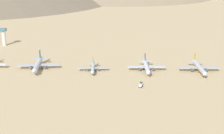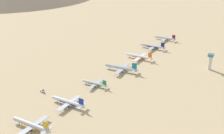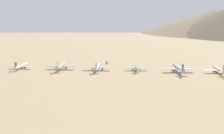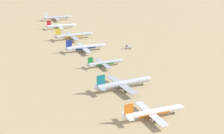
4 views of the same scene
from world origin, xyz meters
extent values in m
plane|color=tan|center=(0.00, 0.00, 0.00)|extent=(2540.58, 2540.58, 0.00)
cylinder|color=white|center=(-9.71, -103.86, 4.51)|extent=(38.76, 5.16, 4.08)
cone|color=white|center=(11.33, -104.45, 4.51)|extent=(3.55, 4.09, 4.00)
cube|color=orange|center=(-26.67, -103.39, 9.29)|extent=(5.91, 0.54, 7.52)
cube|color=silver|center=(-27.31, -103.37, 4.92)|extent=(3.79, 12.98, 0.39)
cube|color=silver|center=(-11.32, -103.81, 3.80)|extent=(6.39, 36.65, 0.48)
cylinder|color=#4C4C54|center=(-10.28, -97.40, 2.32)|extent=(4.58, 2.59, 2.47)
cylinder|color=#4C4C54|center=(-10.64, -110.28, 2.32)|extent=(4.58, 2.59, 2.47)
cylinder|color=black|center=(4.97, -104.27, 2.05)|extent=(0.47, 0.47, 4.10)
cylinder|color=black|center=(-12.32, -100.99, 2.05)|extent=(0.47, 0.47, 4.10)
cylinder|color=black|center=(-12.47, -106.58, 2.05)|extent=(0.47, 0.47, 4.10)
cylinder|color=orange|center=(-9.71, -103.86, 4.20)|extent=(21.37, 4.68, 4.09)
cylinder|color=#B2B7C1|center=(-6.23, -53.13, 5.02)|extent=(43.19, 6.73, 4.54)
cone|color=#B2B7C1|center=(17.16, -51.93, 5.02)|extent=(4.05, 4.64, 4.45)
cone|color=#B2B7C1|center=(-29.38, -54.31, 5.02)|extent=(3.55, 4.25, 4.09)
cube|color=#14727F|center=(-25.08, -54.09, 10.33)|extent=(6.58, 0.75, 8.36)
cube|color=#A4A8B2|center=(-25.80, -54.13, 5.47)|extent=(4.55, 14.51, 0.43)
cube|color=#A4A8B2|center=(-8.02, -53.22, 4.22)|extent=(8.04, 40.87, 0.54)
cylinder|color=#4C4C54|center=(-7.43, -46.01, 2.58)|extent=(5.15, 3.00, 2.75)
cylinder|color=#4C4C54|center=(-6.70, -60.33, 2.58)|extent=(5.15, 3.00, 2.75)
cylinder|color=black|center=(10.09, -52.29, 2.28)|extent=(0.53, 0.53, 4.56)
cylinder|color=black|center=(-9.37, -50.18, 2.28)|extent=(0.53, 0.53, 4.56)
cylinder|color=black|center=(-9.05, -56.38, 2.28)|extent=(0.53, 0.53, 4.56)
cylinder|color=#B2B7C1|center=(0.93, 1.37, 3.60)|extent=(30.87, 3.56, 3.25)
cone|color=#B2B7C1|center=(17.71, 1.53, 3.60)|extent=(2.77, 3.22, 3.19)
cone|color=#B2B7C1|center=(-15.69, 1.20, 3.60)|extent=(2.43, 2.95, 2.93)
cube|color=#197A38|center=(-12.61, 1.23, 7.41)|extent=(4.71, 0.35, 6.00)
cube|color=#A4A8B2|center=(-13.12, 1.23, 3.92)|extent=(2.84, 10.31, 0.31)
cube|color=#A4A8B2|center=(-0.36, 1.35, 3.03)|extent=(4.57, 29.16, 0.39)
cylinder|color=#4C4C54|center=(0.28, 6.50, 1.85)|extent=(3.62, 2.01, 1.97)
cylinder|color=#4C4C54|center=(0.38, -3.78, 1.85)|extent=(3.62, 2.01, 1.97)
cylinder|color=black|center=(12.64, 1.48, 1.64)|extent=(0.38, 0.38, 3.27)
cylinder|color=black|center=(-1.24, 3.57, 1.64)|extent=(0.38, 0.38, 3.27)
cylinder|color=black|center=(-1.19, -0.88, 1.64)|extent=(0.38, 0.38, 3.27)
cylinder|color=#197A38|center=(0.93, 1.37, 3.35)|extent=(16.99, 3.43, 3.26)
cylinder|color=silver|center=(1.14, 53.25, 4.51)|extent=(38.74, 5.12, 4.08)
cone|color=silver|center=(22.17, 52.69, 4.51)|extent=(3.54, 4.09, 4.00)
cone|color=silver|center=(-19.67, 53.81, 4.51)|extent=(3.10, 3.75, 3.67)
cube|color=navy|center=(-15.81, 53.71, 9.28)|extent=(5.91, 0.53, 7.51)
cube|color=#B6BBC5|center=(-16.45, 53.73, 4.92)|extent=(3.78, 12.97, 0.39)
cube|color=#B6BBC5|center=(-0.47, 53.30, 3.79)|extent=(6.35, 36.63, 0.48)
cylinder|color=#4C4C54|center=(0.57, 59.71, 2.32)|extent=(4.57, 2.59, 2.47)
cylinder|color=#4C4C54|center=(0.22, 46.83, 2.32)|extent=(4.57, 2.59, 2.47)
cylinder|color=black|center=(15.82, 52.86, 2.05)|extent=(0.47, 0.47, 4.10)
cylinder|color=black|center=(-1.46, 56.11, 2.05)|extent=(0.47, 0.47, 4.10)
cylinder|color=black|center=(-1.61, 50.53, 2.05)|extent=(0.47, 0.47, 4.10)
cylinder|color=navy|center=(1.14, 53.25, 4.20)|extent=(21.36, 4.66, 4.09)
cylinder|color=#B2B7C1|center=(5.18, 103.53, 4.76)|extent=(40.90, 5.08, 4.31)
cone|color=#B2B7C1|center=(27.40, 103.11, 4.76)|extent=(3.71, 4.29, 4.22)
cone|color=#B2B7C1|center=(-16.82, 103.94, 4.76)|extent=(3.25, 3.94, 3.88)
cube|color=gold|center=(-12.74, 103.86, 9.81)|extent=(6.24, 0.51, 7.94)
cube|color=#A4A8B2|center=(-13.42, 103.88, 5.19)|extent=(3.88, 13.67, 0.41)
cube|color=#A4A8B2|center=(3.48, 103.56, 4.01)|extent=(6.39, 38.66, 0.51)
cylinder|color=#4C4C54|center=(4.51, 110.34, 2.45)|extent=(4.81, 2.70, 2.61)
cylinder|color=#4C4C54|center=(4.25, 96.74, 2.45)|extent=(4.81, 2.70, 2.61)
cylinder|color=black|center=(20.69, 103.23, 2.17)|extent=(0.50, 0.50, 4.33)
cylinder|color=black|center=(2.40, 106.53, 2.17)|extent=(0.50, 0.50, 4.33)
cylinder|color=black|center=(2.29, 100.63, 2.17)|extent=(0.50, 0.50, 4.33)
cylinder|color=gold|center=(5.18, 103.53, 4.44)|extent=(22.53, 4.74, 4.32)
cylinder|color=silver|center=(6.26, 159.73, 4.00)|extent=(34.47, 7.19, 3.62)
cone|color=silver|center=(24.83, 157.78, 4.00)|extent=(3.40, 3.85, 3.55)
cone|color=silver|center=(-12.11, 161.67, 4.00)|extent=(2.99, 3.52, 3.26)
cube|color=red|center=(-8.70, 161.31, 8.24)|extent=(5.24, 0.88, 6.67)
cube|color=silver|center=(-9.27, 161.37, 4.36)|extent=(4.23, 11.68, 0.34)
cube|color=silver|center=(4.84, 159.88, 3.37)|extent=(8.12, 32.70, 0.43)
cylinder|color=#4C4C54|center=(6.20, 165.48, 2.06)|extent=(4.21, 2.60, 2.19)
cylinder|color=#4C4C54|center=(5.00, 154.12, 2.06)|extent=(4.21, 2.60, 2.19)
cylinder|color=black|center=(19.22, 158.37, 1.82)|extent=(0.42, 0.42, 3.64)
cylinder|color=black|center=(4.16, 162.44, 1.82)|extent=(0.42, 0.42, 3.64)
cylinder|color=black|center=(3.64, 157.52, 1.82)|extent=(0.42, 0.42, 3.64)
cube|color=silver|center=(44.86, 43.18, 1.95)|extent=(5.64, 3.69, 1.70)
cube|color=#333338|center=(43.24, 43.67, 3.35)|extent=(2.32, 2.50, 1.10)
cylinder|color=black|center=(42.64, 42.65, 0.55)|extent=(1.15, 0.65, 1.10)
cylinder|color=black|center=(43.30, 44.85, 0.55)|extent=(1.15, 0.65, 1.10)
cylinder|color=black|center=(46.43, 41.52, 0.55)|extent=(1.15, 0.65, 1.10)
cylinder|color=black|center=(47.09, 43.72, 0.55)|extent=(1.15, 0.65, 1.10)
cone|color=#8C775B|center=(686.58, -340.99, 44.35)|extent=(577.03, 577.03, 88.70)
camera|label=1|loc=(306.51, 13.72, 99.32)|focal=53.18mm
camera|label=2|loc=(-168.25, 266.96, 157.58)|focal=47.45mm
camera|label=3|loc=(-329.54, 21.92, 75.04)|focal=40.30mm
camera|label=4|loc=(-116.34, -282.33, 106.21)|focal=58.24mm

